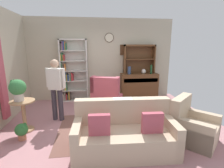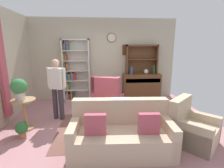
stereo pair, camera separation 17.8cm
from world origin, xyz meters
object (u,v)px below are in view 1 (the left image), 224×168
at_px(bookshelf, 72,72).
at_px(armchair_floral, 192,127).
at_px(sideboard, 139,85).
at_px(bottle_wine, 151,69).
at_px(plant_stand, 24,112).
at_px(couch_floral, 124,134).
at_px(wingback_chair, 107,98).
at_px(sideboard_hutch, 139,55).
at_px(potted_plant_small, 22,130).
at_px(vase_tall, 129,70).
at_px(vase_round, 144,71).
at_px(person_reading, 56,86).
at_px(potted_plant_large, 17,89).

distance_m(bookshelf, armchair_floral, 4.00).
height_order(sideboard, armchair_floral, sideboard).
bearing_deg(bottle_wine, armchair_floral, -92.59).
bearing_deg(plant_stand, bookshelf, 66.67).
bearing_deg(couch_floral, wingback_chair, 93.74).
bearing_deg(sideboard_hutch, couch_floral, -110.33).
xyz_separation_m(armchair_floral, plant_stand, (-3.49, 0.89, 0.14)).
relative_size(bottle_wine, couch_floral, 0.17).
distance_m(couch_floral, potted_plant_small, 2.08).
distance_m(bottle_wine, armchair_floral, 2.89).
relative_size(vase_tall, vase_round, 1.55).
height_order(vase_tall, potted_plant_small, vase_tall).
relative_size(bookshelf, couch_floral, 1.14).
distance_m(bookshelf, wingback_chair, 1.68).
relative_size(couch_floral, person_reading, 1.18).
xyz_separation_m(bookshelf, armchair_floral, (2.60, -2.95, -0.72)).
height_order(sideboard_hutch, couch_floral, sideboard_hutch).
xyz_separation_m(sideboard_hutch, wingback_chair, (-1.27, -1.15, -1.18)).
bearing_deg(person_reading, vase_tall, 32.70).
height_order(armchair_floral, person_reading, person_reading).
bearing_deg(vase_round, person_reading, -152.36).
height_order(plant_stand, person_reading, person_reading).
xyz_separation_m(sideboard_hutch, potted_plant_small, (-3.14, -2.49, -1.36)).
height_order(bookshelf, vase_round, bookshelf).
height_order(sideboard_hutch, plant_stand, sideboard_hutch).
bearing_deg(armchair_floral, vase_round, 92.75).
bearing_deg(armchair_floral, sideboard_hutch, 95.08).
xyz_separation_m(vase_tall, potted_plant_small, (-2.75, -2.30, -0.85)).
distance_m(sideboard_hutch, potted_plant_large, 3.93).
bearing_deg(vase_round, couch_floral, -113.63).
bearing_deg(vase_tall, sideboard_hutch, 25.89).
height_order(vase_tall, armchair_floral, vase_tall).
xyz_separation_m(bottle_wine, potted_plant_small, (-3.53, -2.29, -0.87)).
height_order(bookshelf, vase_tall, bookshelf).
distance_m(bookshelf, plant_stand, 2.31).
relative_size(armchair_floral, plant_stand, 1.53).
height_order(vase_round, potted_plant_small, vase_round).
bearing_deg(plant_stand, potted_plant_large, -177.40).
height_order(potted_plant_small, person_reading, person_reading).
xyz_separation_m(wingback_chair, person_reading, (-1.31, -0.44, 0.52)).
bearing_deg(potted_plant_large, bottle_wine, 27.09).
height_order(bottle_wine, couch_floral, bottle_wine).
distance_m(wingback_chair, plant_stand, 2.16).
xyz_separation_m(vase_round, couch_floral, (-1.27, -2.91, -0.69)).
distance_m(bookshelf, bottle_wine, 2.73).
relative_size(bottle_wine, person_reading, 0.20).
distance_m(sideboard, sideboard_hutch, 1.06).
relative_size(armchair_floral, person_reading, 0.69).
bearing_deg(sideboard_hutch, potted_plant_large, -147.69).
bearing_deg(couch_floral, vase_round, 66.37).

